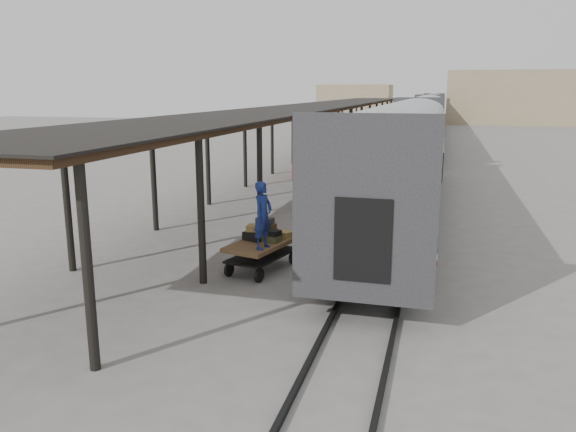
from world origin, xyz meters
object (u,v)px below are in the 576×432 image
Objects in this scene: pedestrian at (306,173)px; porter at (263,215)px; baggage_cart at (262,248)px; luggage_tug at (302,168)px.

porter is at bearing 116.34° from pedestrian.
luggage_tug is (-3.03, 17.19, -0.05)m from baggage_cart.
baggage_cart is 1.42× the size of porter.
luggage_tug is at bearing -55.32° from pedestrian.
luggage_tug is 0.80× the size of porter.
porter is at bearing -80.14° from luggage_tug.
porter is (3.28, -17.84, 1.19)m from luggage_tug.
pedestrian reaches higher than baggage_cart.
baggage_cart is 1.77× the size of luggage_tug.
luggage_tug is 18.18m from porter.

